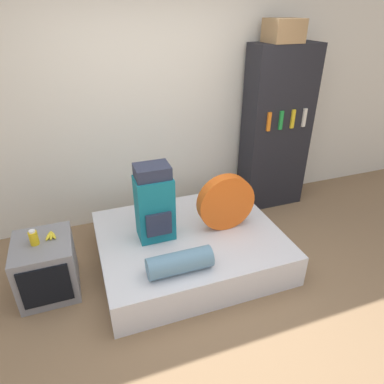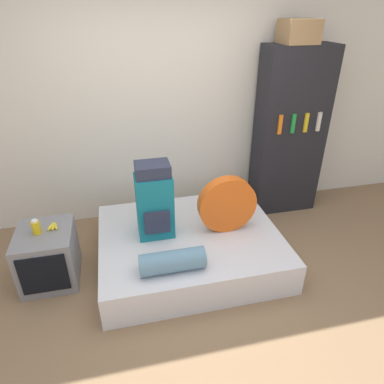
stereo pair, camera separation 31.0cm
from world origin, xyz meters
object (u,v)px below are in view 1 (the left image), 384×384
cardboard_box (284,30)px  canister (34,238)px  television (47,267)px  backpack (154,204)px  tent_bag (226,202)px  sleeping_roll (180,262)px  bookshelf (276,130)px

cardboard_box → canister: bearing=-164.7°
canister → television: bearing=-0.3°
backpack → television: size_ratio=1.32×
tent_bag → canister: size_ratio=4.09×
backpack → television: 1.08m
sleeping_roll → tent_bag: bearing=37.2°
backpack → bookshelf: 1.83m
sleeping_roll → canister: 1.22m
canister → cardboard_box: cardboard_box is taller
television → bookshelf: bearing=15.5°
cardboard_box → backpack: bearing=-156.9°
sleeping_roll → backpack: bearing=96.3°
bookshelf → cardboard_box: size_ratio=5.57×
backpack → tent_bag: size_ratio=1.30×
backpack → tent_bag: (0.68, -0.08, -0.07)m
sleeping_roll → cardboard_box: bearing=38.6°
television → bookshelf: (2.67, 0.74, 0.70)m
tent_bag → television: size_ratio=1.02×
canister → cardboard_box: (2.64, 0.72, 1.45)m
sleeping_roll → bookshelf: (1.61, 1.25, 0.55)m
tent_bag → canister: (-1.72, 0.04, -0.02)m
television → cardboard_box: 3.23m
tent_bag → cardboard_box: (0.93, 0.76, 1.43)m
backpack → tent_bag: bearing=-6.8°
canister → tent_bag: bearing=-1.4°
canister → bookshelf: size_ratio=0.07×
tent_bag → backpack: bearing=173.2°
cardboard_box → tent_bag: bearing=-140.4°
bookshelf → cardboard_box: cardboard_box is taller
tent_bag → bookshelf: bearing=38.2°
backpack → cardboard_box: size_ratio=2.12×
tent_bag → bookshelf: size_ratio=0.29×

